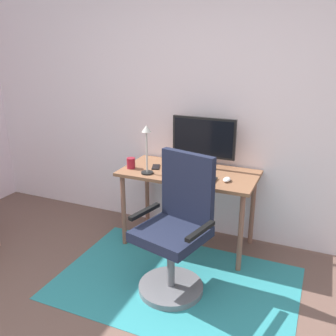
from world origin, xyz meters
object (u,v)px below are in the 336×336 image
computer_mouse (227,180)px  office_chair (176,235)px  monitor (204,139)px  coffee_cup (131,163)px  desk (189,181)px  desk_lamp (147,143)px  keyboard (192,177)px  cell_phone (156,167)px

computer_mouse → office_chair: office_chair is taller
monitor → coffee_cup: (-0.61, -0.29, -0.23)m
desk → desk_lamp: size_ratio=2.79×
computer_mouse → coffee_cup: size_ratio=1.04×
desk_lamp → keyboard: bearing=6.8°
keyboard → desk_lamp: 0.49m
office_chair → coffee_cup: bearing=155.2°
keyboard → computer_mouse: 0.30m
coffee_cup → cell_phone: coffee_cup is taller
coffee_cup → office_chair: (0.68, -0.55, -0.33)m
computer_mouse → keyboard: bearing=-172.5°
keyboard → desk_lamp: desk_lamp is taller
computer_mouse → desk_lamp: size_ratio=0.23×
monitor → coffee_cup: size_ratio=6.01×
computer_mouse → office_chair: (-0.23, -0.56, -0.29)m
office_chair → keyboard: bearing=111.6°
office_chair → desk_lamp: bearing=149.1°
cell_phone → office_chair: (0.48, -0.66, -0.28)m
monitor → desk: bearing=-114.5°
cell_phone → keyboard: bearing=-37.4°
keyboard → cell_phone: keyboard is taller
computer_mouse → coffee_cup: bearing=-179.0°
desk → coffee_cup: (-0.53, -0.12, 0.14)m
coffee_cup → office_chair: 0.93m
cell_phone → office_chair: size_ratio=0.13×
desk → cell_phone: 0.34m
coffee_cup → desk_lamp: bearing=-19.5°
computer_mouse → desk: bearing=164.4°
coffee_cup → computer_mouse: bearing=1.0°
keyboard → monitor: bearing=90.6°
coffee_cup → monitor: bearing=25.5°
monitor → desk_lamp: bearing=-138.1°
coffee_cup → desk_lamp: (0.20, -0.07, 0.23)m
monitor → office_chair: bearing=-85.1°
computer_mouse → cell_phone: computer_mouse is taller
keyboard → cell_phone: size_ratio=3.07×
keyboard → cell_phone: (-0.41, 0.13, -0.00)m
keyboard → office_chair: 0.60m
keyboard → computer_mouse: (0.30, 0.04, 0.01)m
monitor → keyboard: size_ratio=1.39×
office_chair → cell_phone: bearing=140.0°
desk → monitor: bearing=65.5°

